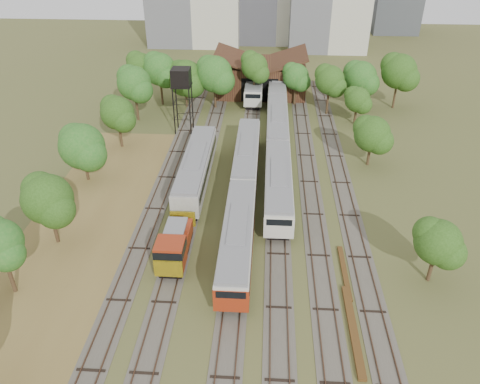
# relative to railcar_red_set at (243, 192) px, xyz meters

# --- Properties ---
(ground) EXTENTS (240.00, 240.00, 0.00)m
(ground) POSITION_rel_railcar_red_set_xyz_m (2.00, -18.93, -1.95)
(ground) COLOR #475123
(ground) RESTS_ON ground
(dry_grass_patch) EXTENTS (14.00, 60.00, 0.04)m
(dry_grass_patch) POSITION_rel_railcar_red_set_xyz_m (-16.00, -10.93, -1.93)
(dry_grass_patch) COLOR brown
(dry_grass_patch) RESTS_ON ground
(tracks) EXTENTS (24.60, 80.00, 0.19)m
(tracks) POSITION_rel_railcar_red_set_xyz_m (1.33, 6.07, -1.91)
(tracks) COLOR #4C473D
(tracks) RESTS_ON ground
(railcar_red_set) EXTENTS (2.98, 34.58, 3.69)m
(railcar_red_set) POSITION_rel_railcar_red_set_xyz_m (0.00, 0.00, 0.00)
(railcar_red_set) COLOR black
(railcar_red_set) RESTS_ON ground
(railcar_green_set) EXTENTS (3.09, 52.08, 3.83)m
(railcar_green_set) POSITION_rel_railcar_red_set_xyz_m (4.00, 19.01, 0.07)
(railcar_green_set) COLOR black
(railcar_green_set) RESTS_ON ground
(railcar_rear) EXTENTS (3.04, 16.08, 3.76)m
(railcar_rear) POSITION_rel_railcar_red_set_xyz_m (0.00, 37.01, 0.04)
(railcar_rear) COLOR black
(railcar_rear) RESTS_ON ground
(shunter_locomotive) EXTENTS (2.67, 8.10, 3.50)m
(shunter_locomotive) POSITION_rel_railcar_red_set_xyz_m (-6.00, -9.99, -0.28)
(shunter_locomotive) COLOR black
(shunter_locomotive) RESTS_ON ground
(old_grey_coach) EXTENTS (3.14, 18.00, 3.89)m
(old_grey_coach) POSITION_rel_railcar_red_set_xyz_m (-6.00, 4.88, 0.17)
(old_grey_coach) COLOR black
(old_grey_coach) RESTS_ON ground
(water_tower) EXTENTS (2.80, 2.80, 9.72)m
(water_tower) POSITION_rel_railcar_red_set_xyz_m (-10.13, 20.54, 6.23)
(water_tower) COLOR black
(water_tower) RESTS_ON ground
(rail_pile_near) EXTENTS (0.65, 9.71, 0.32)m
(rail_pile_near) POSITION_rel_railcar_red_set_xyz_m (10.00, -17.88, -1.79)
(rail_pile_near) COLOR brown
(rail_pile_near) RESTS_ON ground
(rail_pile_far) EXTENTS (0.47, 7.59, 0.25)m
(rail_pile_far) POSITION_rel_railcar_red_set_xyz_m (10.20, -10.92, -1.83)
(rail_pile_far) COLOR brown
(rail_pile_far) RESTS_ON ground
(maintenance_shed) EXTENTS (16.45, 11.55, 7.58)m
(maintenance_shed) POSITION_rel_railcar_red_set_xyz_m (1.00, 39.05, 0.96)
(maintenance_shed) COLOR #351813
(maintenance_shed) RESTS_ON ground
(tree_band_left) EXTENTS (7.48, 64.18, 8.70)m
(tree_band_left) POSITION_rel_railcar_red_set_xyz_m (-18.79, 3.46, 3.49)
(tree_band_left) COLOR #382616
(tree_band_left) RESTS_ON ground
(tree_band_far) EXTENTS (45.29, 8.80, 9.17)m
(tree_band_far) POSITION_rel_railcar_red_set_xyz_m (2.24, 31.37, 3.77)
(tree_band_far) COLOR #382616
(tree_band_far) RESTS_ON ground
(tree_band_right) EXTENTS (6.13, 40.26, 6.77)m
(tree_band_right) POSITION_rel_railcar_red_set_xyz_m (16.64, 7.86, 2.36)
(tree_band_right) COLOR #382616
(tree_band_right) RESTS_ON ground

